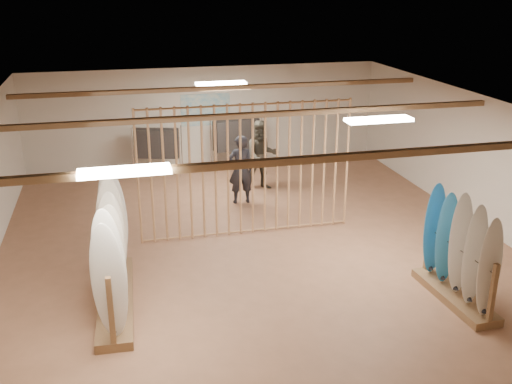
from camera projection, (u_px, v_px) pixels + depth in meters
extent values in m
plane|color=#9D6B4C|center=(256.00, 248.00, 11.99)|extent=(12.00, 12.00, 0.00)
plane|color=gray|center=(256.00, 111.00, 11.05)|extent=(12.00, 12.00, 0.00)
plane|color=beige|center=(206.00, 117.00, 17.01)|extent=(12.00, 0.00, 12.00)
plane|color=beige|center=(398.00, 367.00, 6.04)|extent=(12.00, 0.00, 12.00)
plane|color=beige|center=(485.00, 164.00, 12.65)|extent=(0.00, 12.00, 12.00)
cube|color=brown|center=(256.00, 115.00, 11.08)|extent=(9.50, 6.12, 0.10)
cube|color=white|center=(256.00, 114.00, 11.07)|extent=(1.20, 0.35, 0.06)
cylinder|color=tan|center=(138.00, 178.00, 11.76)|extent=(0.05, 0.05, 2.78)
cylinder|color=tan|center=(151.00, 177.00, 11.82)|extent=(0.05, 0.05, 2.78)
cylinder|color=tan|center=(164.00, 176.00, 11.88)|extent=(0.05, 0.05, 2.78)
cylinder|color=tan|center=(177.00, 175.00, 11.93)|extent=(0.05, 0.05, 2.78)
cylinder|color=tan|center=(190.00, 174.00, 11.99)|extent=(0.05, 0.05, 2.78)
cylinder|color=tan|center=(203.00, 173.00, 12.05)|extent=(0.05, 0.05, 2.78)
cylinder|color=tan|center=(216.00, 172.00, 12.11)|extent=(0.05, 0.05, 2.78)
cylinder|color=tan|center=(228.00, 171.00, 12.17)|extent=(0.05, 0.05, 2.78)
cylinder|color=tan|center=(241.00, 171.00, 12.23)|extent=(0.05, 0.05, 2.78)
cylinder|color=tan|center=(253.00, 170.00, 12.28)|extent=(0.05, 0.05, 2.78)
cylinder|color=tan|center=(265.00, 169.00, 12.34)|extent=(0.05, 0.05, 2.78)
cylinder|color=tan|center=(277.00, 168.00, 12.40)|extent=(0.05, 0.05, 2.78)
cylinder|color=tan|center=(289.00, 167.00, 12.46)|extent=(0.05, 0.05, 2.78)
cylinder|color=tan|center=(301.00, 166.00, 12.52)|extent=(0.05, 0.05, 2.78)
cylinder|color=tan|center=(313.00, 165.00, 12.58)|extent=(0.05, 0.05, 2.78)
cylinder|color=tan|center=(324.00, 164.00, 12.63)|extent=(0.05, 0.05, 2.78)
cylinder|color=tan|center=(336.00, 163.00, 12.69)|extent=(0.05, 0.05, 2.78)
cylinder|color=tan|center=(347.00, 163.00, 12.75)|extent=(0.05, 0.05, 2.78)
cube|color=teal|center=(206.00, 110.00, 16.92)|extent=(1.40, 0.03, 0.90)
cube|color=brown|center=(116.00, 300.00, 9.93)|extent=(0.67, 2.88, 0.15)
cylinder|color=black|center=(112.00, 249.00, 9.62)|extent=(0.13, 2.80, 0.01)
ellipsoid|color=white|center=(109.00, 280.00, 8.46)|extent=(0.48, 0.08, 1.85)
ellipsoid|color=white|center=(110.00, 268.00, 8.84)|extent=(0.48, 0.08, 1.85)
ellipsoid|color=silver|center=(110.00, 256.00, 9.22)|extent=(0.48, 0.08, 1.85)
ellipsoid|color=silver|center=(111.00, 245.00, 9.59)|extent=(0.48, 0.08, 1.85)
ellipsoid|color=silver|center=(112.00, 235.00, 9.97)|extent=(0.48, 0.08, 1.85)
ellipsoid|color=white|center=(112.00, 225.00, 10.35)|extent=(0.48, 0.08, 1.85)
ellipsoid|color=white|center=(113.00, 217.00, 10.73)|extent=(0.48, 0.08, 1.85)
cube|color=brown|center=(454.00, 296.00, 10.06)|extent=(0.58, 1.94, 0.14)
cylinder|color=black|center=(460.00, 250.00, 9.78)|extent=(0.09, 1.87, 0.01)
ellipsoid|color=silver|center=(490.00, 266.00, 9.06)|extent=(0.44, 0.07, 1.70)
ellipsoid|color=white|center=(474.00, 256.00, 9.41)|extent=(0.44, 0.07, 1.70)
ellipsoid|color=white|center=(460.00, 246.00, 9.75)|extent=(0.44, 0.07, 1.70)
ellipsoid|color=#2D8CD1|center=(447.00, 237.00, 10.10)|extent=(0.44, 0.07, 1.70)
ellipsoid|color=#2D8CD1|center=(435.00, 228.00, 10.44)|extent=(0.44, 0.07, 1.70)
cylinder|color=silver|center=(156.00, 128.00, 16.05)|extent=(1.23, 0.38, 0.03)
cube|color=black|center=(157.00, 144.00, 16.20)|extent=(1.23, 0.64, 0.77)
cylinder|color=silver|center=(157.00, 151.00, 16.27)|extent=(0.03, 0.03, 1.37)
cylinder|color=silver|center=(236.00, 118.00, 16.62)|extent=(1.37, 0.35, 0.03)
cube|color=black|center=(236.00, 135.00, 16.78)|extent=(1.35, 0.64, 0.85)
cylinder|color=silver|center=(236.00, 142.00, 16.85)|extent=(0.03, 0.03, 1.50)
imported|color=black|center=(241.00, 165.00, 14.14)|extent=(0.69, 0.47, 1.89)
imported|color=#38352B|center=(262.00, 151.00, 15.05)|extent=(1.00, 0.79, 2.02)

